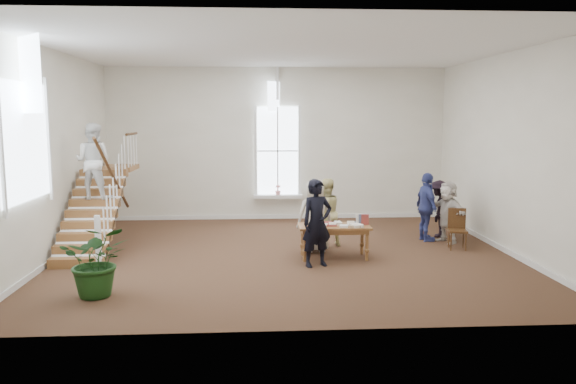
{
  "coord_description": "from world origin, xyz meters",
  "views": [
    {
      "loc": [
        -0.71,
        -12.23,
        3.07
      ],
      "look_at": [
        0.06,
        0.4,
        1.36
      ],
      "focal_mm": 35.0,
      "sensor_mm": 36.0,
      "label": 1
    }
  ],
  "objects": [
    {
      "name": "library_table",
      "position": [
        1.03,
        -0.35,
        0.64
      ],
      "size": [
        1.55,
        0.8,
        0.78
      ],
      "rotation": [
        0.0,
        0.0,
        -0.01
      ],
      "color": "brown",
      "rests_on": "ground"
    },
    {
      "name": "police_officer",
      "position": [
        0.57,
        -1.0,
        0.9
      ],
      "size": [
        0.77,
        0.63,
        1.81
      ],
      "primitive_type": "imported",
      "rotation": [
        0.0,
        0.0,
        0.36
      ],
      "color": "black",
      "rests_on": "ground"
    },
    {
      "name": "floor_plant",
      "position": [
        -3.4,
        -2.71,
        0.62
      ],
      "size": [
        1.27,
        1.15,
        1.25
      ],
      "primitive_type": "imported",
      "rotation": [
        0.0,
        0.0,
        0.17
      ],
      "color": "#143511",
      "rests_on": "ground"
    },
    {
      "name": "woman_cluster_c",
      "position": [
        4.0,
        1.0,
        0.76
      ],
      "size": [
        0.97,
        1.47,
        1.52
      ],
      "primitive_type": "imported",
      "rotation": [
        0.0,
        0.0,
        5.12
      ],
      "color": "beige",
      "rests_on": "ground"
    },
    {
      "name": "woman_cluster_a",
      "position": [
        3.54,
        1.2,
        0.85
      ],
      "size": [
        0.54,
        1.04,
        1.7
      ],
      "primitive_type": "imported",
      "rotation": [
        0.0,
        0.0,
        1.7
      ],
      "color": "#384288",
      "rests_on": "ground"
    },
    {
      "name": "elderly_woman",
      "position": [
        0.67,
        0.25,
        0.84
      ],
      "size": [
        0.88,
        0.63,
        1.68
      ],
      "primitive_type": "imported",
      "rotation": [
        0.0,
        0.0,
        3.27
      ],
      "color": "beige",
      "rests_on": "ground"
    },
    {
      "name": "woman_cluster_b",
      "position": [
        4.0,
        1.65,
        0.73
      ],
      "size": [
        0.84,
        1.07,
        1.46
      ],
      "primitive_type": "imported",
      "rotation": [
        0.0,
        0.0,
        4.34
      ],
      "color": "black",
      "rests_on": "ground"
    },
    {
      "name": "ground",
      "position": [
        0.0,
        0.0,
        0.0
      ],
      "size": [
        10.0,
        10.0,
        0.0
      ],
      "primitive_type": "plane",
      "color": "#412D19",
      "rests_on": "ground"
    },
    {
      "name": "staircase",
      "position": [
        -4.34,
        0.75,
        1.62
      ],
      "size": [
        1.1,
        4.1,
        2.92
      ],
      "color": "brown",
      "rests_on": "ground"
    },
    {
      "name": "side_chair",
      "position": [
        4.02,
        0.35,
        0.52
      ],
      "size": [
        0.48,
        0.48,
        0.94
      ],
      "rotation": [
        0.0,
        0.0,
        -0.19
      ],
      "color": "#3A1F0F",
      "rests_on": "ground"
    },
    {
      "name": "room_shell",
      "position": [
        -0.0,
        4.39,
        0.4
      ],
      "size": [
        10.49,
        10.0,
        10.0
      ],
      "color": "beige",
      "rests_on": "ground"
    },
    {
      "name": "person_yellow",
      "position": [
        0.97,
        0.75,
        0.81
      ],
      "size": [
        0.98,
        0.89,
        1.62
      ],
      "primitive_type": "imported",
      "rotation": [
        0.0,
        0.0,
        3.59
      ],
      "color": "#DBCF89",
      "rests_on": "ground"
    }
  ]
}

